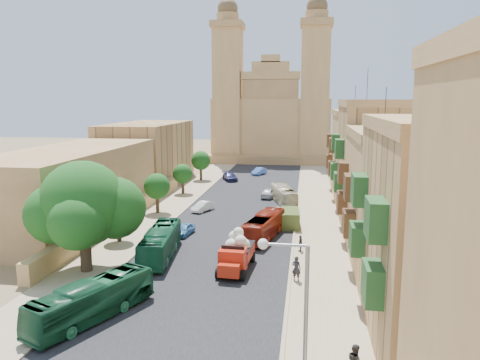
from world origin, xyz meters
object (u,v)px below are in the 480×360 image
(streetlamp, at_px, (294,311))
(car_cream, at_px, (278,212))
(street_tree_c, at_px, (183,174))
(red_truck, at_px, (236,253))
(bus_green_south, at_px, (92,300))
(car_blue_a, at_px, (184,230))
(ficus_tree, at_px, (84,207))
(bus_red_east, at_px, (264,226))
(street_tree_d, at_px, (201,161))
(olive_pickup, at_px, (290,218))
(bus_cream_east, at_px, (284,195))
(car_dkblue, at_px, (230,177))
(car_blue_b, at_px, (259,171))
(pedestrian_c, at_px, (300,243))
(car_white_b, at_px, (268,193))
(church, at_px, (272,118))
(street_tree_a, at_px, (118,212))
(car_white_a, at_px, (203,206))
(street_tree_b, at_px, (157,186))
(pedestrian_a, at_px, (296,269))
(bus_green_north, at_px, (160,243))

(streetlamp, height_order, car_cream, streetlamp)
(street_tree_c, bearing_deg, red_truck, -67.34)
(bus_green_south, bearing_deg, car_blue_a, 111.66)
(ficus_tree, relative_size, bus_red_east, 1.03)
(street_tree_d, bearing_deg, olive_pickup, -59.58)
(street_tree_c, bearing_deg, bus_cream_east, -15.98)
(street_tree_c, height_order, bus_red_east, street_tree_c)
(car_blue_a, xyz_separation_m, car_dkblue, (-0.74, 33.24, 0.11))
(car_blue_b, height_order, pedestrian_c, pedestrian_c)
(car_white_b, distance_m, pedestrian_c, 23.96)
(bus_green_south, bearing_deg, ficus_tree, 142.46)
(church, distance_m, bus_red_east, 64.09)
(red_truck, height_order, bus_cream_east, red_truck)
(ficus_tree, bearing_deg, street_tree_c, 91.04)
(street_tree_a, height_order, car_white_a, street_tree_a)
(street_tree_a, distance_m, red_truck, 14.06)
(church, bearing_deg, car_cream, -84.95)
(olive_pickup, bearing_deg, bus_cream_east, 96.47)
(street_tree_b, bearing_deg, car_dkblue, 78.28)
(car_dkblue, relative_size, car_blue_b, 1.22)
(ficus_tree, relative_size, car_blue_a, 2.63)
(pedestrian_a, bearing_deg, olive_pickup, -67.12)
(ficus_tree, relative_size, car_cream, 2.05)
(car_blue_b, bearing_deg, car_white_b, -59.64)
(car_white_b, height_order, car_blue_b, car_white_b)
(red_truck, bearing_deg, streetlamp, -73.93)
(street_tree_c, relative_size, bus_green_north, 0.47)
(ficus_tree, distance_m, bus_cream_east, 31.53)
(ficus_tree, height_order, street_tree_b, ficus_tree)
(red_truck, bearing_deg, car_blue_b, 93.67)
(street_tree_c, xyz_separation_m, bus_cream_east, (15.12, -4.33, -1.81))
(car_white_a, bearing_deg, church, 106.23)
(street_tree_a, xyz_separation_m, street_tree_c, (0.00, 24.00, 0.02))
(street_tree_a, distance_m, car_dkblue, 36.66)
(bus_green_north, bearing_deg, bus_cream_east, 61.24)
(bus_green_south, xyz_separation_m, bus_cream_east, (10.26, 35.69, -0.10))
(church, relative_size, car_blue_a, 10.55)
(street_tree_c, bearing_deg, pedestrian_c, -54.25)
(ficus_tree, bearing_deg, pedestrian_c, 23.40)
(bus_cream_east, bearing_deg, red_truck, 68.38)
(church, relative_size, street_tree_b, 7.38)
(church, distance_m, pedestrian_a, 75.21)
(bus_green_north, bearing_deg, pedestrian_c, 8.63)
(car_blue_a, xyz_separation_m, car_cream, (9.05, 9.11, 0.03))
(street_tree_a, bearing_deg, street_tree_b, 90.00)
(bus_green_south, relative_size, pedestrian_a, 4.60)
(ficus_tree, height_order, car_white_a, ficus_tree)
(red_truck, bearing_deg, street_tree_a, 154.05)
(car_blue_b, distance_m, pedestrian_c, 44.66)
(bus_red_east, bearing_deg, church, -74.51)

